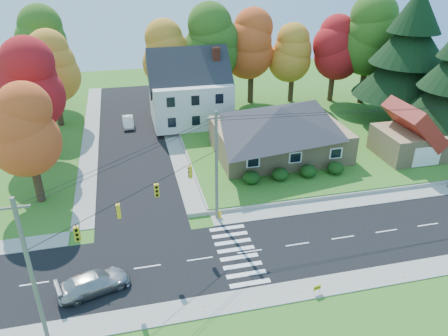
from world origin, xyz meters
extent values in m
plane|color=#3D7923|center=(0.00, 0.00, 0.00)|extent=(120.00, 120.00, 0.00)
cube|color=black|center=(0.00, 0.00, 0.01)|extent=(90.00, 8.00, 0.02)
cube|color=black|center=(-8.00, 26.00, 0.01)|extent=(8.00, 44.00, 0.02)
cube|color=#9C9A90|center=(0.00, 5.00, 0.04)|extent=(90.00, 2.00, 0.08)
cube|color=#9C9A90|center=(0.00, -5.00, 0.04)|extent=(90.00, 2.00, 0.08)
cube|color=#3D7923|center=(13.00, 21.00, 0.25)|extent=(30.00, 30.00, 0.50)
cube|color=tan|center=(8.00, 16.00, 2.10)|extent=(14.00, 10.00, 3.20)
pyramid|color=#26262B|center=(8.00, 16.00, 4.80)|extent=(14.60, 10.60, 2.20)
cube|color=silver|center=(0.00, 28.00, 3.30)|extent=(10.00, 8.00, 5.60)
pyramid|color=#26262B|center=(0.00, 28.00, 7.30)|extent=(10.40, 8.40, 2.40)
cube|color=brown|center=(3.50, 28.00, 5.30)|extent=(0.90, 0.90, 9.60)
cube|color=tan|center=(22.00, 12.00, 2.00)|extent=(7.00, 6.00, 3.00)
pyramid|color=maroon|center=(22.00, 12.00, 4.30)|extent=(7.30, 6.30, 1.60)
cube|color=silver|center=(22.00, 8.95, 1.70)|extent=(3.20, 0.10, 2.20)
ellipsoid|color=#163A10|center=(3.00, 9.80, 1.14)|extent=(1.70, 1.70, 1.27)
ellipsoid|color=#163A10|center=(6.00, 9.80, 1.14)|extent=(1.70, 1.70, 1.27)
ellipsoid|color=#163A10|center=(9.00, 9.80, 1.14)|extent=(1.70, 1.70, 1.27)
ellipsoid|color=#163A10|center=(12.00, 9.80, 1.14)|extent=(1.70, 1.70, 1.27)
cylinder|color=#666059|center=(-14.50, -5.20, 5.00)|extent=(0.26, 0.26, 10.00)
cube|color=#666059|center=(-14.50, -5.20, 9.40)|extent=(1.60, 0.12, 0.12)
cylinder|color=#666059|center=(-1.50, 5.20, 5.00)|extent=(0.26, 0.26, 10.00)
cube|color=#666059|center=(-1.50, 5.20, 9.40)|extent=(1.60, 0.12, 0.12)
cube|color=gold|center=(-12.00, -3.20, 5.95)|extent=(0.34, 0.26, 1.00)
cube|color=gold|center=(-9.50, -1.20, 5.95)|extent=(0.26, 0.34, 1.00)
cube|color=gold|center=(-6.80, 0.95, 5.95)|extent=(0.34, 0.26, 1.00)
cube|color=gold|center=(-4.00, 3.20, 5.95)|extent=(0.26, 0.34, 1.00)
cylinder|color=black|center=(-8.00, 0.00, 6.60)|extent=(13.02, 10.43, 0.04)
cylinder|color=#3F2A19|center=(-2.00, 34.00, 3.20)|extent=(0.80, 0.80, 5.40)
sphere|color=orange|center=(-2.00, 34.00, 7.10)|extent=(6.72, 6.72, 6.72)
sphere|color=orange|center=(-2.00, 34.00, 8.78)|extent=(5.91, 5.91, 5.91)
sphere|color=orange|center=(-2.00, 34.00, 10.46)|extent=(5.11, 5.11, 5.11)
cylinder|color=#3F2A19|center=(4.00, 33.00, 3.65)|extent=(0.86, 0.86, 6.30)
sphere|color=#36621B|center=(4.00, 33.00, 8.20)|extent=(7.84, 7.84, 7.84)
sphere|color=#36621B|center=(4.00, 33.00, 10.16)|extent=(6.90, 6.90, 6.90)
sphere|color=#36621B|center=(4.00, 33.00, 12.12)|extent=(5.96, 5.96, 5.96)
cylinder|color=#3F2A19|center=(10.00, 34.00, 3.43)|extent=(0.83, 0.83, 5.85)
sphere|color=#D94C1E|center=(10.00, 34.00, 7.65)|extent=(7.28, 7.28, 7.28)
sphere|color=#D94C1E|center=(10.00, 34.00, 9.47)|extent=(6.41, 6.41, 6.41)
sphere|color=#D94C1E|center=(10.00, 34.00, 11.29)|extent=(5.53, 5.53, 5.53)
cylinder|color=#3F2A19|center=(16.00, 33.00, 2.98)|extent=(0.77, 0.77, 4.95)
sphere|color=orange|center=(16.00, 33.00, 6.55)|extent=(6.16, 6.16, 6.16)
sphere|color=orange|center=(16.00, 33.00, 8.09)|extent=(5.42, 5.42, 5.42)
sphere|color=orange|center=(16.00, 33.00, 9.63)|extent=(4.68, 4.68, 4.68)
cylinder|color=#3F2A19|center=(22.00, 32.00, 3.20)|extent=(0.80, 0.80, 5.40)
sphere|color=#A91519|center=(22.00, 32.00, 7.10)|extent=(6.72, 6.72, 6.72)
sphere|color=#A91519|center=(22.00, 32.00, 8.78)|extent=(5.91, 5.91, 5.91)
sphere|color=#A91519|center=(22.00, 32.00, 10.46)|extent=(5.11, 5.11, 5.11)
cylinder|color=#3F2A19|center=(26.00, 30.00, 3.88)|extent=(0.89, 0.89, 6.75)
sphere|color=#36621B|center=(26.00, 30.00, 8.75)|extent=(8.40, 8.40, 8.40)
sphere|color=#36621B|center=(26.00, 30.00, 10.85)|extent=(7.39, 7.39, 7.39)
sphere|color=#36621B|center=(26.00, 30.00, 12.95)|extent=(6.38, 6.38, 6.38)
cylinder|color=#3F2A19|center=(27.00, 22.00, 1.94)|extent=(0.40, 0.40, 2.88)
cone|color=black|center=(27.00, 22.00, 7.38)|extent=(12.80, 12.80, 6.72)
cone|color=black|center=(27.00, 22.00, 11.22)|extent=(9.60, 9.60, 6.08)
cone|color=black|center=(27.00, 22.00, 14.74)|extent=(6.40, 6.40, 5.44)
cylinder|color=#3F2A19|center=(28.00, 14.00, 1.76)|extent=(0.40, 0.40, 2.52)
cylinder|color=#3F2A19|center=(-17.00, 12.00, 2.48)|extent=(0.77, 0.77, 4.95)
sphere|color=#D94C1E|center=(-17.00, 12.00, 6.05)|extent=(6.16, 6.16, 6.16)
sphere|color=#D94C1E|center=(-17.00, 12.00, 7.59)|extent=(5.42, 5.42, 5.42)
sphere|color=#D94C1E|center=(-17.00, 12.00, 9.13)|extent=(4.68, 4.68, 4.68)
cylinder|color=#3F2A19|center=(-18.00, 22.00, 2.93)|extent=(0.83, 0.83, 5.85)
sphere|color=#A91519|center=(-18.00, 22.00, 7.15)|extent=(7.28, 7.28, 7.28)
sphere|color=#A91519|center=(-18.00, 22.00, 8.97)|extent=(6.41, 6.41, 6.41)
sphere|color=#A91519|center=(-18.00, 22.00, 10.79)|extent=(5.53, 5.53, 5.53)
cylinder|color=#3F2A19|center=(-17.00, 32.00, 2.70)|extent=(0.80, 0.80, 5.40)
sphere|color=orange|center=(-17.00, 32.00, 6.60)|extent=(6.72, 6.72, 6.72)
sphere|color=orange|center=(-17.00, 32.00, 8.28)|extent=(5.91, 5.91, 5.91)
sphere|color=orange|center=(-17.00, 32.00, 9.96)|extent=(5.11, 5.11, 5.11)
cylinder|color=#3F2A19|center=(-19.00, 40.00, 3.15)|extent=(0.86, 0.86, 6.30)
sphere|color=#36621B|center=(-19.00, 40.00, 7.70)|extent=(7.84, 7.84, 7.84)
sphere|color=#36621B|center=(-19.00, 40.00, 9.66)|extent=(6.90, 6.90, 6.90)
sphere|color=#36621B|center=(-19.00, 40.00, 11.62)|extent=(5.96, 5.96, 5.96)
imported|color=#ACACAC|center=(-11.75, -1.72, 0.74)|extent=(5.32, 3.32, 1.44)
imported|color=silver|center=(-8.22, 29.35, 0.67)|extent=(1.45, 3.99, 1.31)
cylinder|color=yellow|center=(-1.26, 5.22, 0.05)|extent=(0.34, 0.34, 0.09)
cylinder|color=yellow|center=(-1.26, 5.22, 0.33)|extent=(0.23, 0.23, 0.52)
sphere|color=yellow|center=(-1.26, 5.22, 0.64)|extent=(0.25, 0.25, 0.25)
cylinder|color=yellow|center=(-1.26, 5.22, 0.43)|extent=(0.43, 0.15, 0.11)
cylinder|color=black|center=(2.95, -5.57, 0.26)|extent=(0.02, 0.02, 0.52)
cylinder|color=black|center=(3.40, -5.57, 0.26)|extent=(0.02, 0.02, 0.52)
cube|color=yellow|center=(3.18, -5.57, 0.57)|extent=(0.61, 0.18, 0.41)
camera|label=1|loc=(-8.32, -26.38, 21.52)|focal=35.00mm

